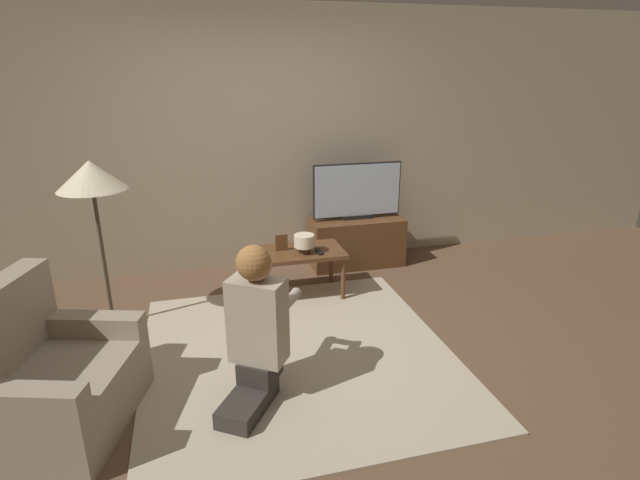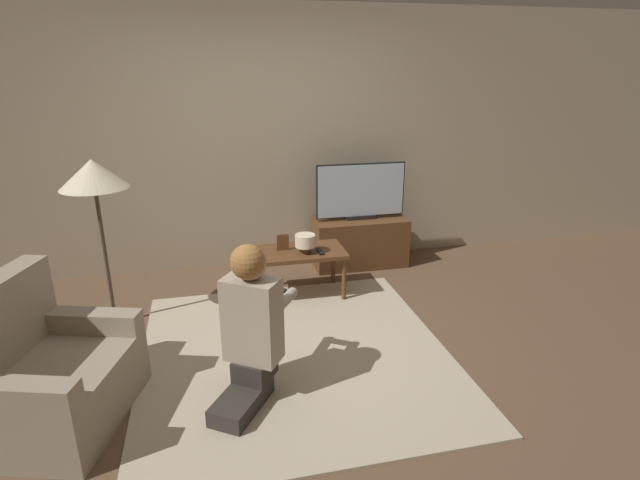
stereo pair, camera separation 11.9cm
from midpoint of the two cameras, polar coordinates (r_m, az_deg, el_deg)
name	(u,v)px [view 1 (the left image)]	position (r m, az deg, el deg)	size (l,w,h in m)	color
ground_plane	(299,355)	(3.78, -3.38, -13.02)	(10.00, 10.00, 0.00)	brown
wall_back	(256,141)	(5.15, -8.05, 11.10)	(10.00, 0.06, 2.60)	tan
rug	(299,354)	(3.77, -3.38, -12.92)	(2.21, 2.33, 0.02)	#BCAD93
tv_stand	(356,242)	(5.30, 3.51, -0.18)	(0.97, 0.43, 0.51)	brown
tv	(357,191)	(5.15, 3.62, 5.62)	(0.93, 0.08, 0.58)	black
coffee_table	(297,256)	(4.51, -3.45, -1.85)	(0.85, 0.47, 0.44)	brown
floor_lamp	(92,183)	(4.11, -25.37, 5.89)	(0.51, 0.51, 1.36)	#4C4233
armchair	(51,384)	(3.40, -29.32, -14.15)	(0.97, 1.07, 0.88)	gray
person_kneeling	(256,323)	(3.12, -8.37, -9.40)	(0.66, 0.82, 1.02)	#332D28
picture_frame	(282,243)	(4.48, -5.17, -0.32)	(0.11, 0.01, 0.15)	brown
table_lamp	(304,242)	(4.40, -2.59, -0.24)	(0.18, 0.18, 0.17)	#4C3823
remote	(319,252)	(4.44, -0.87, -1.33)	(0.04, 0.15, 0.02)	black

